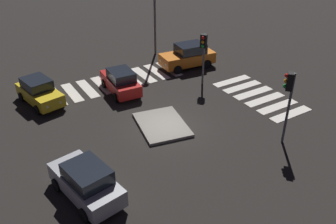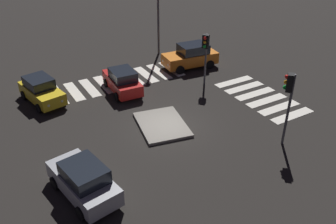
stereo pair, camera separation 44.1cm
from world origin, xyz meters
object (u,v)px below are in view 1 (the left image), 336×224
at_px(car_orange, 188,56).
at_px(car_silver, 86,182).
at_px(car_yellow, 39,92).
at_px(traffic_island, 162,125).
at_px(car_red, 121,81).
at_px(traffic_light_east, 204,47).
at_px(traffic_light_south, 289,91).

bearing_deg(car_orange, car_silver, 45.03).
bearing_deg(car_yellow, traffic_island, 27.54).
bearing_deg(car_red, traffic_light_east, -105.96).
distance_m(car_yellow, traffic_light_south, 15.64).
distance_m(car_silver, traffic_light_east, 13.40).
height_order(car_red, traffic_light_east, traffic_light_east).
relative_size(car_red, traffic_light_east, 1.05).
relative_size(car_yellow, traffic_light_east, 1.07).
bearing_deg(traffic_light_east, car_red, -54.71).
height_order(car_red, traffic_light_south, traffic_light_south).
height_order(car_yellow, car_silver, car_silver).
height_order(car_yellow, traffic_light_east, traffic_light_east).
distance_m(car_red, car_orange, 6.71).
bearing_deg(traffic_light_east, car_yellow, -52.24).
bearing_deg(car_orange, car_red, 17.12).
relative_size(car_yellow, traffic_light_south, 0.97).
bearing_deg(traffic_island, traffic_light_south, -135.23).
distance_m(traffic_island, car_yellow, 8.67).
bearing_deg(car_yellow, traffic_light_east, 61.48).
bearing_deg(car_yellow, car_red, 64.16).
bearing_deg(car_silver, traffic_island, -70.32).
xyz_separation_m(traffic_island, traffic_light_south, (-4.86, -4.82, 3.10)).
relative_size(traffic_island, car_orange, 0.89).
bearing_deg(traffic_light_south, car_yellow, -2.90).
xyz_separation_m(traffic_island, car_orange, (6.66, -6.43, 0.85)).
height_order(car_red, car_yellow, car_red).
bearing_deg(car_silver, car_yellow, -13.06).
distance_m(car_red, car_silver, 10.51).
bearing_deg(car_red, car_yellow, 79.18).
relative_size(car_yellow, car_silver, 0.96).
bearing_deg(traffic_island, car_silver, 119.64).
height_order(traffic_island, traffic_light_south, traffic_light_south).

